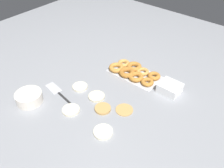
% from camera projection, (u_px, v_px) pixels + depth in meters
% --- Properties ---
extents(ground_plane, '(3.00, 3.00, 0.00)m').
position_uv_depth(ground_plane, '(99.00, 95.00, 1.51)').
color(ground_plane, gray).
extents(pancake_0, '(0.11, 0.11, 0.02)m').
position_uv_depth(pancake_0, '(103.00, 132.00, 1.27)').
color(pancake_0, silver).
rests_on(pancake_0, ground_plane).
extents(pancake_1, '(0.10, 0.10, 0.01)m').
position_uv_depth(pancake_1, '(71.00, 110.00, 1.40)').
color(pancake_1, beige).
rests_on(pancake_1, ground_plane).
extents(pancake_2, '(0.10, 0.10, 0.01)m').
position_uv_depth(pancake_2, '(103.00, 109.00, 1.41)').
color(pancake_2, tan).
rests_on(pancake_2, ground_plane).
extents(pancake_3, '(0.10, 0.10, 0.01)m').
position_uv_depth(pancake_3, '(80.00, 87.00, 1.57)').
color(pancake_3, beige).
rests_on(pancake_3, ground_plane).
extents(pancake_4, '(0.10, 0.10, 0.01)m').
position_uv_depth(pancake_4, '(96.00, 96.00, 1.49)').
color(pancake_4, beige).
rests_on(pancake_4, ground_plane).
extents(pancake_5, '(0.11, 0.11, 0.01)m').
position_uv_depth(pancake_5, '(124.00, 109.00, 1.41)').
color(pancake_5, tan).
rests_on(pancake_5, ground_plane).
extents(donut_tray, '(0.37, 0.20, 0.04)m').
position_uv_depth(donut_tray, '(133.00, 72.00, 1.67)').
color(donut_tray, silver).
rests_on(donut_tray, ground_plane).
extents(batter_bowl, '(0.16, 0.16, 0.06)m').
position_uv_depth(batter_bowl, '(29.00, 97.00, 1.45)').
color(batter_bowl, silver).
rests_on(batter_bowl, ground_plane).
extents(container_stack, '(0.13, 0.12, 0.06)m').
position_uv_depth(container_stack, '(170.00, 88.00, 1.52)').
color(container_stack, white).
rests_on(container_stack, ground_plane).
extents(spatula, '(0.27, 0.08, 0.01)m').
position_uv_depth(spatula, '(56.00, 90.00, 1.55)').
color(spatula, black).
rests_on(spatula, ground_plane).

